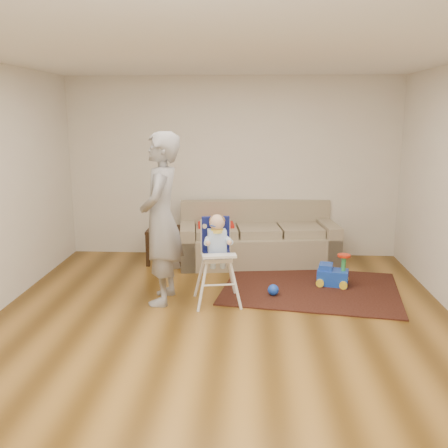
{
  "coord_description": "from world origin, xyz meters",
  "views": [
    {
      "loc": [
        0.28,
        -4.79,
        2.16
      ],
      "look_at": [
        0.0,
        0.4,
        1.0
      ],
      "focal_mm": 40.0,
      "sensor_mm": 36.0,
      "label": 1
    }
  ],
  "objects_px": {
    "ride_on_toy": "(333,269)",
    "toy_ball": "(273,290)",
    "sofa": "(258,234)",
    "adult": "(161,219)",
    "side_table": "(166,245)",
    "high_chair": "(217,261)"
  },
  "relations": [
    {
      "from": "ride_on_toy",
      "to": "toy_ball",
      "type": "xyz_separation_m",
      "value": [
        -0.77,
        -0.42,
        -0.14
      ]
    },
    {
      "from": "sofa",
      "to": "adult",
      "type": "height_order",
      "value": "adult"
    },
    {
      "from": "side_table",
      "to": "toy_ball",
      "type": "relative_size",
      "value": 3.82
    },
    {
      "from": "high_chair",
      "to": "side_table",
      "type": "bearing_deg",
      "value": 108.34
    },
    {
      "from": "toy_ball",
      "to": "ride_on_toy",
      "type": "bearing_deg",
      "value": 28.45
    },
    {
      "from": "toy_ball",
      "to": "adult",
      "type": "distance_m",
      "value": 1.59
    },
    {
      "from": "side_table",
      "to": "high_chair",
      "type": "height_order",
      "value": "high_chair"
    },
    {
      "from": "side_table",
      "to": "high_chair",
      "type": "distance_m",
      "value": 1.82
    },
    {
      "from": "toy_ball",
      "to": "adult",
      "type": "relative_size",
      "value": 0.07
    },
    {
      "from": "high_chair",
      "to": "adult",
      "type": "relative_size",
      "value": 0.54
    },
    {
      "from": "side_table",
      "to": "high_chair",
      "type": "xyz_separation_m",
      "value": [
        0.86,
        -1.58,
        0.25
      ]
    },
    {
      "from": "ride_on_toy",
      "to": "high_chair",
      "type": "height_order",
      "value": "high_chair"
    },
    {
      "from": "sofa",
      "to": "ride_on_toy",
      "type": "relative_size",
      "value": 5.67
    },
    {
      "from": "adult",
      "to": "high_chair",
      "type": "bearing_deg",
      "value": 89.11
    },
    {
      "from": "side_table",
      "to": "ride_on_toy",
      "type": "xyz_separation_m",
      "value": [
        2.29,
        -0.93,
        -0.03
      ]
    },
    {
      "from": "ride_on_toy",
      "to": "adult",
      "type": "height_order",
      "value": "adult"
    },
    {
      "from": "sofa",
      "to": "toy_ball",
      "type": "relative_size",
      "value": 17.56
    },
    {
      "from": "toy_ball",
      "to": "high_chair",
      "type": "bearing_deg",
      "value": -160.72
    },
    {
      "from": "side_table",
      "to": "adult",
      "type": "xyz_separation_m",
      "value": [
        0.23,
        -1.55,
        0.73
      ]
    },
    {
      "from": "ride_on_toy",
      "to": "toy_ball",
      "type": "bearing_deg",
      "value": -137.83
    },
    {
      "from": "sofa",
      "to": "side_table",
      "type": "relative_size",
      "value": 4.6
    },
    {
      "from": "side_table",
      "to": "ride_on_toy",
      "type": "height_order",
      "value": "side_table"
    }
  ]
}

